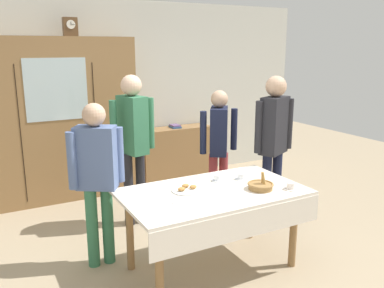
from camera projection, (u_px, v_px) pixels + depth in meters
ground_plane at (201, 258)px, 4.05m from camera, size 12.00×12.00×0.00m
back_wall at (114, 95)px, 6.00m from camera, size 6.40×0.10×2.70m
dining_table at (215, 203)px, 3.69m from camera, size 1.66×0.96×0.77m
wall_cabinet at (56, 121)px, 5.39m from camera, size 2.12×0.46×2.17m
mantel_clock at (70, 27)px, 5.23m from camera, size 0.18×0.11×0.24m
bookshelf_low at (175, 153)px, 6.42m from camera, size 1.15×0.35×0.82m
book_stack at (175, 126)px, 6.32m from camera, size 0.16×0.21×0.05m
tea_cup_near_left at (291, 187)px, 3.72m from camera, size 0.13×0.13×0.06m
tea_cup_far_left at (218, 178)px, 3.95m from camera, size 0.13×0.13×0.06m
tea_cup_front_edge at (241, 177)px, 4.00m from camera, size 0.13×0.13×0.06m
bread_basket at (261, 186)px, 3.72m from camera, size 0.24×0.24×0.16m
pastry_plate at (187, 189)px, 3.68m from camera, size 0.28×0.28×0.05m
spoon_far_right at (170, 204)px, 3.38m from camera, size 0.12×0.02×0.01m
spoon_center at (194, 181)px, 3.94m from camera, size 0.12×0.02×0.01m
person_behind_table_right at (274, 135)px, 4.60m from camera, size 0.52×0.34×1.74m
person_beside_shelf at (133, 135)px, 4.58m from camera, size 0.52×0.40×1.75m
person_behind_table_left at (219, 140)px, 4.96m from camera, size 0.52×0.41×1.54m
person_by_cabinet at (97, 170)px, 3.72m from camera, size 0.52×0.36×1.56m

